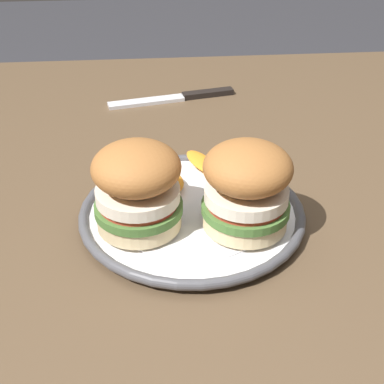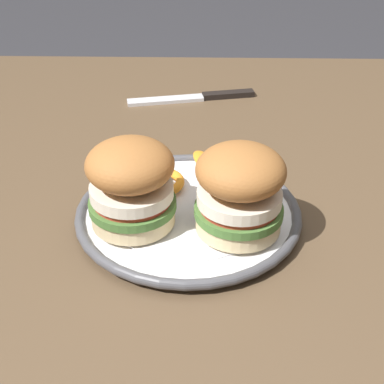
{
  "view_description": "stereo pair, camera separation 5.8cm",
  "coord_description": "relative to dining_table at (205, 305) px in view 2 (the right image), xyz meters",
  "views": [
    {
      "loc": [
        0.5,
        -0.06,
        1.12
      ],
      "look_at": [
        -0.05,
        -0.02,
        0.76
      ],
      "focal_mm": 52.82,
      "sensor_mm": 36.0,
      "label": 1
    },
    {
      "loc": [
        0.5,
        -0.0,
        1.12
      ],
      "look_at": [
        -0.05,
        -0.02,
        0.76
      ],
      "focal_mm": 52.82,
      "sensor_mm": 36.0,
      "label": 2
    }
  ],
  "objects": [
    {
      "name": "orange_peel_strip_long",
      "position": [
        -0.11,
        0.05,
        0.11
      ],
      "size": [
        0.05,
        0.07,
        0.01
      ],
      "color": "orange",
      "rests_on": "dinner_plate"
    },
    {
      "name": "sandwich_half_right",
      "position": [
        -0.02,
        -0.08,
        0.16
      ],
      "size": [
        0.1,
        0.1,
        0.1
      ],
      "color": "beige",
      "rests_on": "dinner_plate"
    },
    {
      "name": "orange_peel_strip_short",
      "position": [
        -0.15,
        0.01,
        0.11
      ],
      "size": [
        0.08,
        0.05,
        0.01
      ],
      "color": "orange",
      "rests_on": "dinner_plate"
    },
    {
      "name": "sandwich_half_left",
      "position": [
        -0.01,
        0.04,
        0.16
      ],
      "size": [
        0.1,
        0.1,
        0.1
      ],
      "color": "beige",
      "rests_on": "dinner_plate"
    },
    {
      "name": "table_knife",
      "position": [
        -0.41,
        -0.01,
        0.1
      ],
      "size": [
        0.06,
        0.22,
        0.01
      ],
      "color": "silver",
      "rests_on": "dining_table"
    },
    {
      "name": "orange_peel_curled",
      "position": [
        -0.1,
        -0.05,
        0.12
      ],
      "size": [
        0.09,
        0.09,
        0.01
      ],
      "color": "orange",
      "rests_on": "dinner_plate"
    },
    {
      "name": "dinner_plate",
      "position": [
        -0.05,
        -0.02,
        0.1
      ],
      "size": [
        0.27,
        0.27,
        0.02
      ],
      "color": "white",
      "rests_on": "dining_table"
    },
    {
      "name": "dining_table",
      "position": [
        0.0,
        0.0,
        0.0
      ],
      "size": [
        1.23,
        0.99,
        0.72
      ],
      "color": "brown",
      "rests_on": "ground"
    }
  ]
}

